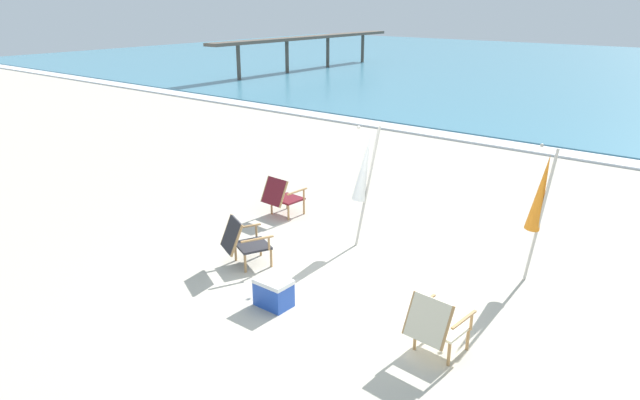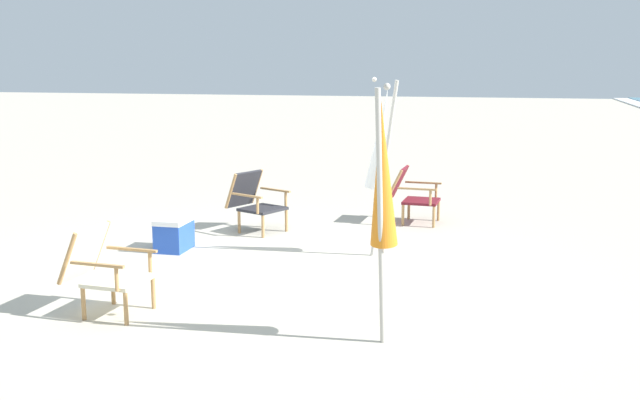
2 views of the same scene
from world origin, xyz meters
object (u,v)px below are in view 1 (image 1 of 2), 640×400
at_px(beach_chair_back_right, 282,196).
at_px(beach_chair_mid_center, 436,324).
at_px(umbrella_furled_orange, 541,194).
at_px(cooler_box, 274,292).
at_px(beach_chair_front_right, 243,241).
at_px(umbrella_furled_white, 365,168).

xyz_separation_m(beach_chair_back_right, beach_chair_mid_center, (4.52, -2.29, 0.00)).
relative_size(umbrella_furled_orange, cooler_box, 4.32).
xyz_separation_m(beach_chair_front_right, cooler_box, (1.23, -0.63, -0.23)).
distance_m(beach_chair_front_right, umbrella_furled_orange, 4.50).
bearing_deg(beach_chair_front_right, beach_chair_mid_center, -4.74).
distance_m(beach_chair_front_right, beach_chair_mid_center, 3.53).
distance_m(beach_chair_front_right, umbrella_furled_white, 2.32).
relative_size(beach_chair_front_right, umbrella_furled_orange, 0.41).
distance_m(beach_chair_front_right, cooler_box, 1.40).
bearing_deg(umbrella_furled_orange, umbrella_furled_white, -171.07).
xyz_separation_m(beach_chair_back_right, beach_chair_front_right, (1.00, -2.00, 0.00)).
height_order(beach_chair_back_right, umbrella_furled_white, umbrella_furled_white).
height_order(beach_chair_back_right, beach_chair_front_right, beach_chair_front_right).
xyz_separation_m(umbrella_furled_orange, cooler_box, (-2.51, -2.93, -1.18)).
height_order(beach_chair_back_right, cooler_box, beach_chair_back_right).
bearing_deg(beach_chair_front_right, beach_chair_back_right, 116.63).
relative_size(umbrella_furled_white, umbrella_furled_orange, 0.99).
bearing_deg(cooler_box, umbrella_furled_white, 95.25).
distance_m(umbrella_furled_orange, cooler_box, 4.04).
bearing_deg(beach_chair_back_right, cooler_box, -49.63).
height_order(beach_chair_back_right, umbrella_furled_orange, umbrella_furled_orange).
bearing_deg(cooler_box, umbrella_furled_orange, 49.34).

